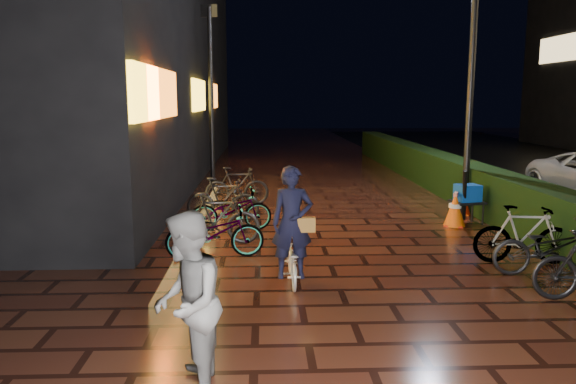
{
  "coord_description": "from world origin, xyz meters",
  "views": [
    {
      "loc": [
        -1.55,
        -7.65,
        2.51
      ],
      "look_at": [
        -1.2,
        0.8,
        1.1
      ],
      "focal_mm": 35.0,
      "sensor_mm": 36.0,
      "label": 1
    }
  ],
  "objects_px": {
    "cart_assembly": "(467,195)",
    "bystander_person": "(187,304)",
    "traffic_barrier": "(458,204)",
    "cyclist": "(292,241)"
  },
  "relations": [
    {
      "from": "cart_assembly",
      "to": "bystander_person",
      "type": "bearing_deg",
      "value": -126.57
    },
    {
      "from": "cart_assembly",
      "to": "traffic_barrier",
      "type": "bearing_deg",
      "value": 94.55
    },
    {
      "from": "bystander_person",
      "to": "traffic_barrier",
      "type": "height_order",
      "value": "bystander_person"
    },
    {
      "from": "bystander_person",
      "to": "cyclist",
      "type": "distance_m",
      "value": 3.01
    },
    {
      "from": "cyclist",
      "to": "cart_assembly",
      "type": "bearing_deg",
      "value": 43.89
    },
    {
      "from": "cyclist",
      "to": "bystander_person",
      "type": "bearing_deg",
      "value": -110.07
    },
    {
      "from": "bystander_person",
      "to": "cart_assembly",
      "type": "xyz_separation_m",
      "value": [
        4.74,
        6.39,
        -0.21
      ]
    },
    {
      "from": "traffic_barrier",
      "to": "cyclist",
      "type": "bearing_deg",
      "value": -132.8
    },
    {
      "from": "cyclist",
      "to": "traffic_barrier",
      "type": "distance_m",
      "value": 5.42
    },
    {
      "from": "traffic_barrier",
      "to": "cart_assembly",
      "type": "relative_size",
      "value": 1.4
    }
  ]
}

